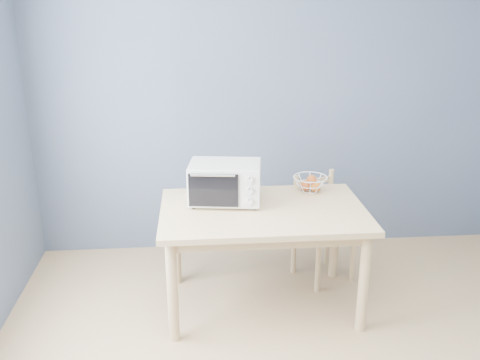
{
  "coord_description": "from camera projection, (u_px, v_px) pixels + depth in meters",
  "views": [
    {
      "loc": [
        -0.66,
        -2.11,
        2.13
      ],
      "look_at": [
        -0.36,
        1.33,
        0.93
      ],
      "focal_mm": 40.0,
      "sensor_mm": 36.0,
      "label": 1
    }
  ],
  "objects": [
    {
      "name": "dining_table",
      "position": [
        263.0,
        222.0,
        3.68
      ],
      "size": [
        1.4,
        0.9,
        0.75
      ],
      "color": "#CFB97C",
      "rests_on": "ground"
    },
    {
      "name": "fruit_basket",
      "position": [
        310.0,
        183.0,
        3.95
      ],
      "size": [
        0.3,
        0.3,
        0.13
      ],
      "rotation": [
        0.0,
        0.0,
        -0.19
      ],
      "color": "silver",
      "rests_on": "dining_table"
    },
    {
      "name": "toaster_oven",
      "position": [
        222.0,
        182.0,
        3.71
      ],
      "size": [
        0.53,
        0.4,
        0.29
      ],
      "rotation": [
        0.0,
        0.0,
        -0.14
      ],
      "color": "beige",
      "rests_on": "dining_table"
    },
    {
      "name": "dining_chair",
      "position": [
        321.0,
        228.0,
        4.18
      ],
      "size": [
        0.5,
        0.5,
        0.83
      ],
      "rotation": [
        0.0,
        0.0,
        0.4
      ],
      "color": "#CFB97C",
      "rests_on": "ground"
    },
    {
      "name": "room",
      "position": [
        349.0,
        198.0,
        2.31
      ],
      "size": [
        4.01,
        4.51,
        2.61
      ],
      "color": "tan",
      "rests_on": "ground"
    }
  ]
}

